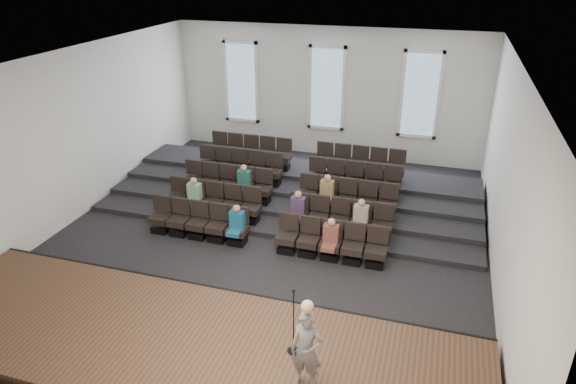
% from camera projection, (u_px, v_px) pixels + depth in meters
% --- Properties ---
extents(ground, '(14.00, 14.00, 0.00)m').
position_uv_depth(ground, '(269.00, 237.00, 14.72)').
color(ground, black).
rests_on(ground, ground).
extents(ceiling, '(12.00, 14.00, 0.02)m').
position_uv_depth(ceiling, '(266.00, 60.00, 12.60)').
color(ceiling, white).
rests_on(ceiling, ground).
extents(wall_back, '(12.00, 0.04, 5.00)m').
position_uv_depth(wall_back, '(327.00, 93.00, 19.75)').
color(wall_back, silver).
rests_on(wall_back, ground).
extents(wall_front, '(12.00, 0.04, 5.00)m').
position_uv_depth(wall_front, '(113.00, 318.00, 7.58)').
color(wall_front, silver).
rests_on(wall_front, ground).
extents(wall_left, '(0.04, 14.00, 5.00)m').
position_uv_depth(wall_left, '(76.00, 134.00, 15.26)').
color(wall_left, silver).
rests_on(wall_left, ground).
extents(wall_right, '(0.04, 14.00, 5.00)m').
position_uv_depth(wall_right, '(509.00, 182.00, 12.08)').
color(wall_right, silver).
rests_on(wall_right, ground).
extents(stage, '(11.80, 3.60, 0.50)m').
position_uv_depth(stage, '(186.00, 349.00, 10.20)').
color(stage, '#4D3521').
rests_on(stage, ground).
extents(stage_lip, '(11.80, 0.06, 0.52)m').
position_uv_depth(stage_lip, '(222.00, 297.00, 11.73)').
color(stage_lip, black).
rests_on(stage_lip, ground).
extents(risers, '(11.80, 4.80, 0.60)m').
position_uv_depth(risers, '(299.00, 187.00, 17.39)').
color(risers, black).
rests_on(risers, ground).
extents(seating_rows, '(6.80, 4.70, 1.67)m').
position_uv_depth(seating_rows, '(285.00, 194.00, 15.77)').
color(seating_rows, black).
rests_on(seating_rows, ground).
extents(windows, '(8.44, 0.10, 3.24)m').
position_uv_depth(windows, '(327.00, 88.00, 19.60)').
color(windows, white).
rests_on(windows, wall_back).
extents(audience, '(5.45, 2.64, 1.10)m').
position_uv_depth(audience, '(283.00, 206.00, 14.69)').
color(audience, '#1A5983').
rests_on(audience, seating_rows).
extents(speaker, '(0.59, 0.41, 1.55)m').
position_uv_depth(speaker, '(307.00, 350.00, 8.73)').
color(speaker, slate).
rests_on(speaker, stage).
extents(mic_stand, '(0.24, 0.24, 1.42)m').
position_uv_depth(mic_stand, '(293.00, 334.00, 9.62)').
color(mic_stand, black).
rests_on(mic_stand, stage).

